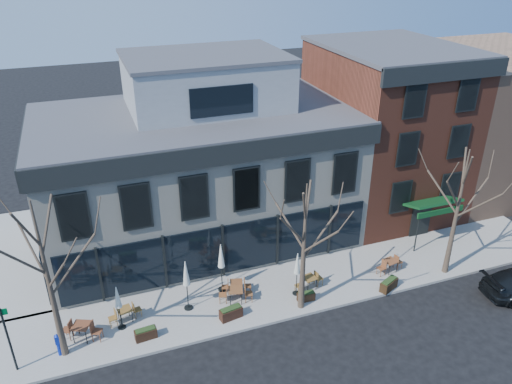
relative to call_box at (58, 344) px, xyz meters
name	(u,v)px	position (x,y,z in m)	size (l,w,h in m)	color
ground	(224,278)	(8.70, 3.21, -0.79)	(120.00, 120.00, 0.00)	black
sidewalk_front	(292,287)	(11.95, 1.06, -0.72)	(33.50, 4.70, 0.15)	gray
sidewalk_side	(14,258)	(-2.55, 9.21, -0.72)	(4.50, 12.00, 0.15)	gray
corner_building	(199,167)	(8.77, 8.28, 3.93)	(18.39, 10.39, 11.10)	beige
red_brick_building	(384,129)	(21.70, 8.19, 4.85)	(8.20, 11.78, 11.18)	brown
bg_building	(489,117)	(31.70, 9.21, 4.21)	(12.00, 12.00, 10.00)	#8C664C
tree_corner	(49,280)	(0.21, 0.01, 3.46)	(3.93, 3.98, 7.92)	#382B21
tree_mid	(304,247)	(11.71, -0.69, 3.00)	(3.50, 3.55, 7.04)	#382B21
tree_right	(457,212)	(20.71, -0.69, 3.23)	(3.72, 3.77, 7.48)	#382B21
sign_pole	(8,336)	(-1.80, -0.29, 1.28)	(0.50, 0.10, 3.40)	black
call_box	(58,344)	(0.00, 0.00, 0.00)	(0.24, 0.24, 1.21)	#0B239A
cafe_set_0	(82,330)	(1.03, 0.70, -0.12)	(1.96, 1.23, 1.02)	brown
cafe_set_1	(125,313)	(3.08, 1.30, -0.19)	(1.71, 0.79, 0.88)	brown
cafe_set_2	(236,294)	(8.67, 0.84, -0.15)	(1.85, 0.91, 0.95)	brown
cafe_set_3	(236,286)	(8.92, 1.51, -0.20)	(1.66, 0.82, 0.85)	brown
cafe_set_4	(309,282)	(12.72, 0.51, -0.17)	(1.78, 0.81, 0.91)	brown
cafe_set_5	(390,265)	(17.70, 0.39, -0.17)	(1.76, 0.80, 0.91)	brown
umbrella_0	(118,299)	(2.84, 0.84, 1.09)	(0.39, 0.39, 2.45)	black
umbrella_1	(186,276)	(6.22, 1.15, 1.40)	(0.46, 0.46, 2.89)	black
umbrella_2	(221,258)	(8.28, 2.02, 1.40)	(0.46, 0.46, 2.89)	black
umbrella_3	(297,266)	(11.89, 0.35, 1.17)	(0.41, 0.41, 2.57)	black
planter_0	(146,334)	(3.84, -0.29, -0.35)	(1.06, 0.50, 0.58)	black
planter_1	(231,313)	(8.05, -0.29, -0.32)	(1.20, 0.65, 0.64)	black
planter_2	(306,296)	(12.15, -0.33, -0.38)	(0.94, 0.41, 0.52)	#321E10
planter_3	(389,284)	(16.75, -0.99, -0.33)	(1.21, 0.88, 0.63)	black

